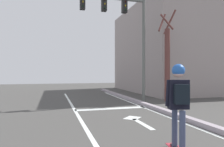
# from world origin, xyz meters

# --- Properties ---
(lane_line_center) EXTENTS (0.12, 20.00, 0.01)m
(lane_line_center) POSITION_xyz_m (-0.18, 6.00, 0.00)
(lane_line_center) COLOR silver
(lane_line_center) RESTS_ON ground
(lane_line_curbside) EXTENTS (0.12, 20.00, 0.01)m
(lane_line_curbside) POSITION_xyz_m (2.79, 6.00, 0.00)
(lane_line_curbside) COLOR silver
(lane_line_curbside) RESTS_ON ground
(stop_bar) EXTENTS (3.13, 0.40, 0.01)m
(stop_bar) POSITION_xyz_m (1.38, 9.09, 0.00)
(stop_bar) COLOR silver
(stop_bar) RESTS_ON ground
(lane_arrow_stem) EXTENTS (0.16, 1.40, 0.01)m
(lane_arrow_stem) POSITION_xyz_m (1.54, 6.28, 0.00)
(lane_arrow_stem) COLOR silver
(lane_arrow_stem) RESTS_ON ground
(lane_arrow_head) EXTENTS (0.71, 0.71, 0.01)m
(lane_arrow_head) POSITION_xyz_m (1.54, 7.13, 0.00)
(lane_arrow_head) COLOR silver
(lane_arrow_head) RESTS_ON ground
(curb_strip) EXTENTS (0.24, 24.00, 0.14)m
(curb_strip) POSITION_xyz_m (3.04, 6.00, 0.07)
(curb_strip) COLOR #9D919A
(curb_strip) RESTS_ON ground
(skater) EXTENTS (0.45, 0.61, 1.63)m
(skater) POSITION_xyz_m (1.21, 3.91, 1.10)
(skater) COLOR #3C4564
(skater) RESTS_ON skateboard
(traffic_signal_mast) EXTENTS (4.32, 0.34, 5.57)m
(traffic_signal_mast) POSITION_xyz_m (2.30, 10.59, 4.04)
(traffic_signal_mast) COLOR #5A5D5A
(traffic_signal_mast) RESTS_ON ground
(roadside_tree) EXTENTS (1.03, 1.01, 4.87)m
(roadside_tree) POSITION_xyz_m (4.78, 10.42, 2.15)
(roadside_tree) COLOR brown
(roadside_tree) RESTS_ON ground
(building_block) EXTENTS (9.71, 9.47, 6.68)m
(building_block) POSITION_xyz_m (9.80, 15.91, 3.34)
(building_block) COLOR #9C908D
(building_block) RESTS_ON ground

